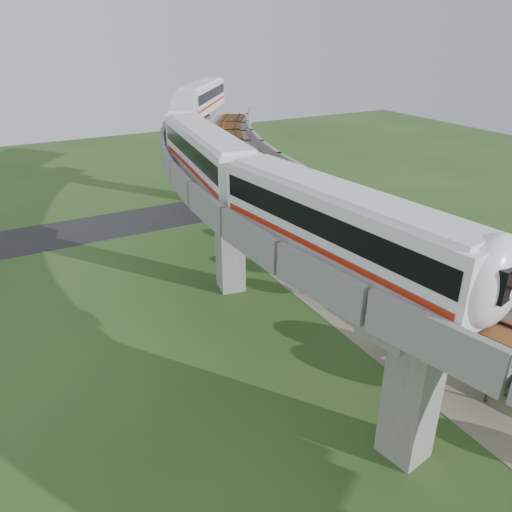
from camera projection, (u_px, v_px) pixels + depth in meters
The scene contains 15 objects.
ground at pixel (285, 354), 34.43m from camera, with size 160.00×160.00×0.00m, color #2D4F1F.
dirt_lot at pixel (451, 315), 38.88m from camera, with size 18.00×26.00×0.04m, color gray.
asphalt_road at pixel (151, 218), 58.32m from camera, with size 60.00×8.00×0.03m, color #232326.
viaduct at pixel (339, 222), 32.27m from camera, with size 19.58×73.98×11.40m.
metro_train at pixel (219, 133), 41.89m from camera, with size 19.60×59.38×3.64m.
fence at pixel (393, 309), 38.33m from camera, with size 3.87×38.73×1.50m.
tree_0 at pixel (260, 198), 58.12m from camera, with size 2.91×2.91×3.44m.
tree_1 at pixel (283, 227), 50.50m from camera, with size 2.59×2.59×3.08m.
tree_2 at pixel (305, 256), 43.96m from camera, with size 2.51×2.51×3.16m.
tree_3 at pixel (336, 279), 39.96m from camera, with size 1.95×1.95×2.95m.
tree_4 at pixel (416, 335), 32.99m from camera, with size 3.16×3.16×3.31m.
tree_5 at pixel (494, 365), 28.87m from camera, with size 3.19×3.19×4.09m.
car_white at pixel (464, 344), 34.19m from camera, with size 1.57×3.90×1.33m, color white.
car_red at pixel (493, 294), 40.62m from camera, with size 1.38×3.97×1.31m, color maroon.
car_dark at pixel (396, 289), 41.44m from camera, with size 1.75×4.31×1.25m, color black.
Camera 1 is at (-15.30, -23.96, 20.65)m, focal length 35.00 mm.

